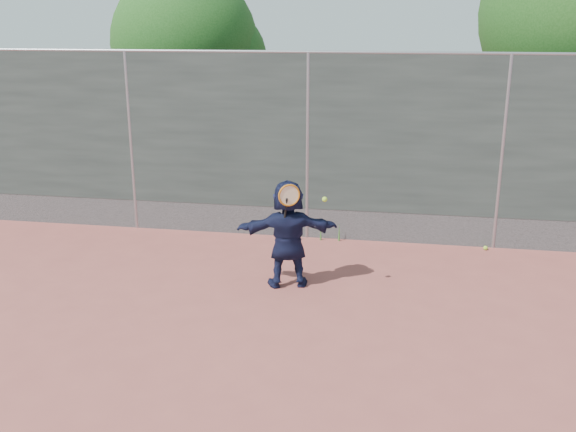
# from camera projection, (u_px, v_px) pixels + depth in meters

# --- Properties ---
(ground) EXTENTS (80.00, 80.00, 0.00)m
(ground) POSITION_uv_depth(u_px,v_px,m) (263.00, 332.00, 7.41)
(ground) COLOR #9E4C42
(ground) RESTS_ON ground
(player) EXTENTS (1.43, 0.77, 1.47)m
(player) POSITION_uv_depth(u_px,v_px,m) (288.00, 234.00, 8.55)
(player) COLOR #141937
(player) RESTS_ON ground
(ball_ground) EXTENTS (0.07, 0.07, 0.07)m
(ball_ground) POSITION_uv_depth(u_px,v_px,m) (486.00, 248.00, 10.09)
(ball_ground) COLOR #9FD42F
(ball_ground) RESTS_ON ground
(fence) EXTENTS (20.00, 0.06, 3.03)m
(fence) POSITION_uv_depth(u_px,v_px,m) (308.00, 143.00, 10.26)
(fence) COLOR #38423D
(fence) RESTS_ON ground
(swing_action) EXTENTS (0.62, 0.17, 0.51)m
(swing_action) POSITION_uv_depth(u_px,v_px,m) (292.00, 197.00, 8.18)
(swing_action) COLOR #BF6911
(swing_action) RESTS_ON ground
(tree_left) EXTENTS (3.15, 3.00, 4.53)m
(tree_left) POSITION_uv_depth(u_px,v_px,m) (193.00, 48.00, 13.21)
(tree_left) COLOR #382314
(tree_left) RESTS_ON ground
(weed_clump) EXTENTS (0.68, 0.07, 0.30)m
(weed_clump) POSITION_uv_depth(u_px,v_px,m) (323.00, 232.00, 10.52)
(weed_clump) COLOR #387226
(weed_clump) RESTS_ON ground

